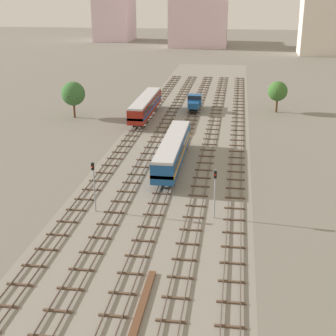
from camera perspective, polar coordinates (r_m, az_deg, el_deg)
The scene contains 18 objects.
ground_plane at distance 79.84m, azimuth 1.65°, elevation 2.96°, with size 480.00×480.00×0.00m, color slate.
ballast_bed at distance 79.84m, azimuth 1.65°, elevation 2.96°, with size 21.71×176.00×0.01m, color gray.
track_far_left at distance 82.16m, azimuth -4.42°, elevation 3.51°, with size 2.40×126.00×0.29m.
track_left at distance 81.34m, azimuth -1.37°, elevation 3.39°, with size 2.40×126.00×0.29m.
track_centre_left at distance 80.75m, azimuth 1.74°, elevation 3.26°, with size 2.40×126.00×0.29m.
track_centre at distance 80.41m, azimuth 4.88°, elevation 3.12°, with size 2.40×126.00×0.29m.
track_centre_right at distance 80.30m, azimuth 8.03°, elevation 2.97°, with size 2.40×126.00×0.29m.
diesel_railcar_centre_left_nearest at distance 68.12m, azimuth 0.56°, elevation 2.21°, with size 2.96×20.50×3.80m.
diesel_railcar_far_left_near at distance 94.90m, azimuth -2.64°, elevation 7.35°, with size 2.96×20.50×3.80m.
shunter_loco_centre_left_mid at distance 101.09m, azimuth 3.15°, elevation 7.79°, with size 2.74×8.46×3.10m.
signal_post_nearest at distance 52.55m, azimuth 5.48°, elevation -2.32°, with size 0.28×0.47×5.65m.
signal_post_near at distance 54.45m, azimuth -8.62°, elevation -1.46°, with size 0.28×0.47×5.94m.
lineside_tree_1 at distance 101.50m, azimuth 12.63°, elevation 8.70°, with size 3.92×3.92×6.26m.
lineside_tree_2 at distance 96.42m, azimuth -10.96°, elevation 8.48°, with size 4.55×4.55×6.98m.
skyline_tower_0 at distance 246.02m, azimuth -6.27°, elevation 18.26°, with size 16.45×22.05×32.05m.
skyline_tower_1 at distance 218.28m, azimuth 3.65°, elevation 18.62°, with size 23.98×20.08×35.90m.
skyline_tower_2 at distance 198.57m, azimuth 17.71°, elevation 17.84°, with size 15.81×14.05×37.39m.
spare_rail_bundle at distance 40.01m, azimuth -3.07°, elevation -15.77°, with size 0.60×10.00×0.24m, color brown.
Camera 1 is at (8.52, -19.81, 23.56)m, focal length 52.43 mm.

